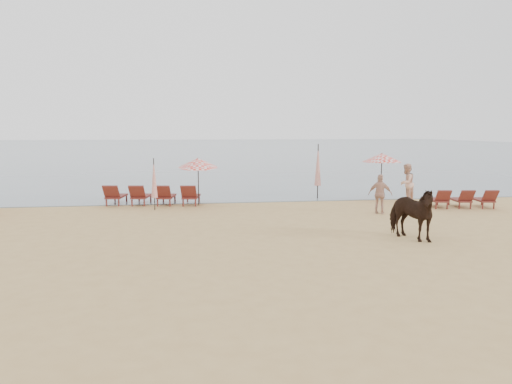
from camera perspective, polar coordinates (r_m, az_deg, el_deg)
ground at (r=11.98m, az=3.53°, el=-8.19°), size 120.00×120.00×0.00m
sea at (r=91.39m, az=-6.91°, el=5.11°), size 160.00×140.00×0.06m
lounger_cluster_left at (r=21.46m, az=-11.72°, el=-0.35°), size 4.04×2.22×0.61m
lounger_cluster_right at (r=21.92m, az=22.46°, el=-0.72°), size 2.60×1.75×0.53m
umbrella_open_left_b at (r=20.96m, az=-6.64°, el=3.34°), size 1.62×1.65×2.07m
umbrella_open_right at (r=23.15m, az=14.19°, el=3.83°), size 1.74×1.74×2.13m
umbrella_closed_left at (r=19.98m, az=-11.57°, el=1.54°), size 0.25×0.25×2.06m
umbrella_closed_right at (r=23.01m, az=7.10°, el=3.06°), size 0.31×0.31×2.52m
cow at (r=15.05m, az=17.16°, el=-2.32°), size 1.48×2.01×1.55m
beachgoer_right_a at (r=22.68m, az=16.81°, el=0.97°), size 1.05×1.01×1.70m
beachgoer_right_b at (r=19.36m, az=14.01°, el=-0.24°), size 0.95×0.75×1.50m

